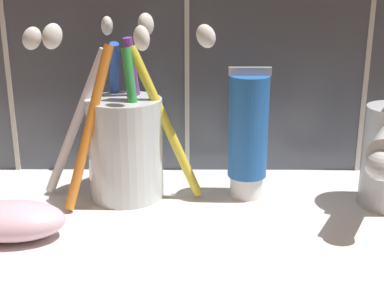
# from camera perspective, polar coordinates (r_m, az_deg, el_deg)

# --- Properties ---
(sink_counter) EXTENTS (0.77, 0.31, 0.02)m
(sink_counter) POSITION_cam_1_polar(r_m,az_deg,el_deg) (0.48, -3.10, -10.33)
(sink_counter) COLOR white
(sink_counter) RESTS_ON ground
(toothbrush_cup) EXTENTS (0.19, 0.14, 0.18)m
(toothbrush_cup) POSITION_cam_1_polar(r_m,az_deg,el_deg) (0.53, -7.21, 0.40)
(toothbrush_cup) COLOR silver
(toothbrush_cup) RESTS_ON sink_counter
(toothpaste_tube) EXTENTS (0.04, 0.04, 0.13)m
(toothpaste_tube) POSITION_cam_1_polar(r_m,az_deg,el_deg) (0.52, 5.99, 1.00)
(toothpaste_tube) COLOR white
(toothpaste_tube) RESTS_ON sink_counter
(soap_bar) EXTENTS (0.09, 0.05, 0.03)m
(soap_bar) POSITION_cam_1_polar(r_m,az_deg,el_deg) (0.48, -18.61, -7.75)
(soap_bar) COLOR #DBB2C6
(soap_bar) RESTS_ON sink_counter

